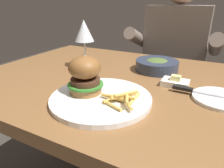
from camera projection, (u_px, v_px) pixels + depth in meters
dining_table at (136, 106)px, 0.74m from camera, size 1.21×0.77×0.74m
main_plate at (101, 98)px, 0.57m from camera, size 0.29×0.29×0.01m
burger_sandwich at (85, 75)px, 0.57m from camera, size 0.10×0.10×0.13m
fries_pile at (122, 99)px, 0.53m from camera, size 0.11×0.11×0.03m
wine_glass at (84, 32)px, 0.80m from camera, size 0.08×0.08×0.20m
bread_plate at (221, 99)px, 0.57m from camera, size 0.16×0.16×0.01m
table_knife at (202, 92)px, 0.59m from camera, size 0.21×0.02×0.01m
butter_dish at (175, 82)px, 0.67m from camera, size 0.09×0.06×0.04m
soup_bowl at (157, 65)px, 0.81m from camera, size 0.17×0.17×0.05m
diner_person at (173, 73)px, 1.31m from camera, size 0.51×0.36×1.18m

